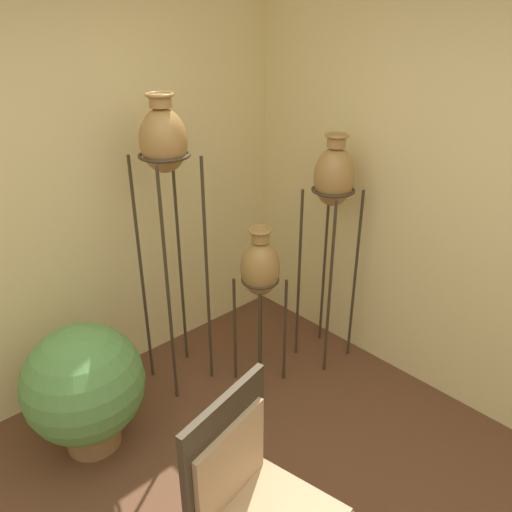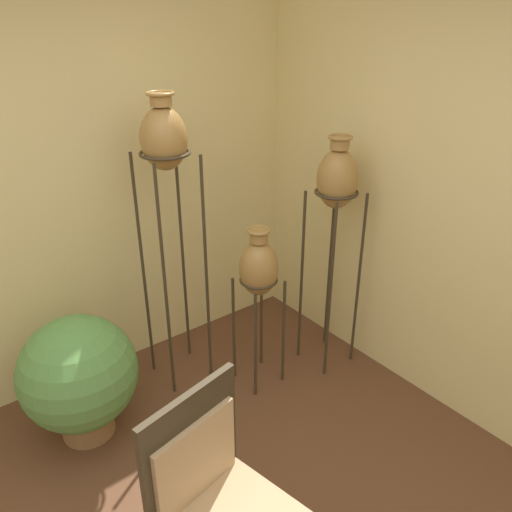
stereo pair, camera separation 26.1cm
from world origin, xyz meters
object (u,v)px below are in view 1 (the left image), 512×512
at_px(vase_stand_short, 260,270).
at_px(potted_plant, 84,386).
at_px(vase_stand_tall, 164,151).
at_px(vase_stand_medium, 334,183).
at_px(chair, 254,500).

bearing_deg(vase_stand_short, potted_plant, 167.74).
height_order(vase_stand_short, potted_plant, vase_stand_short).
height_order(vase_stand_tall, vase_stand_short, vase_stand_tall).
distance_m(vase_stand_tall, vase_stand_medium, 1.09).
distance_m(vase_stand_medium, chair, 1.96).
xyz_separation_m(vase_stand_tall, potted_plant, (-0.74, -0.15, -1.18)).
distance_m(vase_stand_medium, potted_plant, 1.93).
relative_size(vase_stand_short, chair, 1.07).
bearing_deg(vase_stand_medium, vase_stand_tall, 151.24).
relative_size(vase_stand_tall, vase_stand_short, 1.69).
distance_m(vase_stand_medium, vase_stand_short, 0.73).
height_order(vase_stand_tall, chair, vase_stand_tall).
bearing_deg(vase_stand_medium, vase_stand_short, 167.79).
relative_size(vase_stand_tall, vase_stand_medium, 1.17).
distance_m(chair, potted_plant, 1.32).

